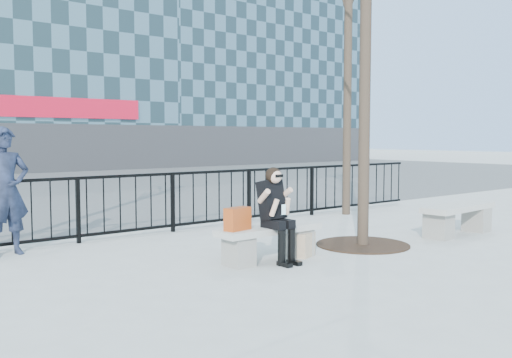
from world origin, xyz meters
TOP-DOWN VIEW (x-y plane):
  - ground at (0.00, 0.00)m, footprint 120.00×120.00m
  - railing at (0.00, 3.00)m, footprint 14.00×0.06m
  - building_right at (20.00, 27.00)m, footprint 16.20×10.20m
  - tree_grate at (1.90, -0.10)m, footprint 1.50×1.50m
  - bench_main at (0.00, 0.00)m, footprint 1.65×0.46m
  - bench_second at (4.02, -0.51)m, footprint 1.84×0.51m
  - seated_woman at (0.00, -0.16)m, footprint 0.50×0.64m
  - handbag at (-0.55, 0.02)m, footprint 0.40×0.25m
  - shopping_bag at (0.58, -0.15)m, footprint 0.40×0.27m
  - standing_man at (-2.80, 2.74)m, footprint 0.75×0.53m

SIDE VIEW (x-z plane):
  - ground at x=0.00m, z-range 0.00..0.00m
  - tree_grate at x=1.90m, z-range 0.00..0.02m
  - shopping_bag at x=0.58m, z-range 0.00..0.35m
  - bench_main at x=0.00m, z-range 0.06..0.55m
  - bench_second at x=4.02m, z-range 0.06..0.61m
  - railing at x=0.00m, z-range 0.00..1.11m
  - handbag at x=-0.55m, z-range 0.49..0.80m
  - seated_woman at x=0.00m, z-range 0.00..1.34m
  - standing_man at x=-2.80m, z-range 0.00..1.91m
  - building_right at x=20.00m, z-range 0.00..20.60m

